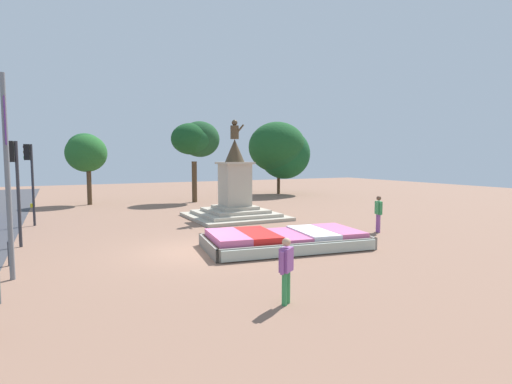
% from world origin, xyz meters
% --- Properties ---
extents(ground_plane, '(85.01, 85.01, 0.00)m').
position_xyz_m(ground_plane, '(0.00, 0.00, 0.00)').
color(ground_plane, '#8C6651').
extents(flower_planter, '(6.57, 3.93, 0.68)m').
position_xyz_m(flower_planter, '(3.32, -0.91, 0.30)').
color(flower_planter, '#38281C').
rests_on(flower_planter, ground_plane).
extents(statue_monument, '(5.10, 5.10, 5.62)m').
position_xyz_m(statue_monument, '(4.71, 7.00, 1.20)').
color(statue_monument, '#B0A691').
rests_on(statue_monument, ground_plane).
extents(traffic_light_mid_block, '(0.41, 0.29, 4.10)m').
position_xyz_m(traffic_light_mid_block, '(-5.89, 3.82, 2.85)').
color(traffic_light_mid_block, '#2D2D33').
rests_on(traffic_light_mid_block, ground_plane).
extents(traffic_light_far_corner, '(0.42, 0.31, 4.15)m').
position_xyz_m(traffic_light_far_corner, '(-5.62, 9.17, 2.83)').
color(traffic_light_far_corner, '#2D2D33').
rests_on(traffic_light_far_corner, ground_plane).
extents(banner_pole, '(0.15, 0.64, 5.77)m').
position_xyz_m(banner_pole, '(-5.68, -0.96, 3.04)').
color(banner_pole, slate).
rests_on(banner_pole, ground_plane).
extents(pedestrian_with_handbag, '(0.34, 0.54, 1.70)m').
position_xyz_m(pedestrian_with_handbag, '(8.87, -0.10, 0.99)').
color(pedestrian_with_handbag, '#8C4C99').
rests_on(pedestrian_with_handbag, ground_plane).
extents(pedestrian_near_planter, '(0.48, 0.40, 1.59)m').
position_xyz_m(pedestrian_near_planter, '(0.27, -6.08, 0.91)').
color(pedestrian_near_planter, '#338C4C').
rests_on(pedestrian_near_planter, ground_plane).
extents(kerb_bollard_mid_b, '(0.12, 0.12, 0.81)m').
position_xyz_m(kerb_bollard_mid_b, '(-5.89, 0.83, 0.42)').
color(kerb_bollard_mid_b, '#2D2D33').
rests_on(kerb_bollard_mid_b, ground_plane).
extents(park_tree_far_left, '(5.90, 5.46, 6.87)m').
position_xyz_m(park_tree_far_left, '(14.67, 18.97, 4.24)').
color(park_tree_far_left, '#4C3823').
rests_on(park_tree_far_left, ground_plane).
extents(park_tree_behind_statue, '(3.85, 3.19, 6.36)m').
position_xyz_m(park_tree_behind_statue, '(5.47, 16.46, 4.90)').
color(park_tree_behind_statue, '#4C3823').
rests_on(park_tree_behind_statue, ground_plane).
extents(park_tree_far_right, '(2.95, 3.08, 5.29)m').
position_xyz_m(park_tree_far_right, '(-2.40, 18.21, 3.93)').
color(park_tree_far_right, '#4C3823').
rests_on(park_tree_far_right, ground_plane).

